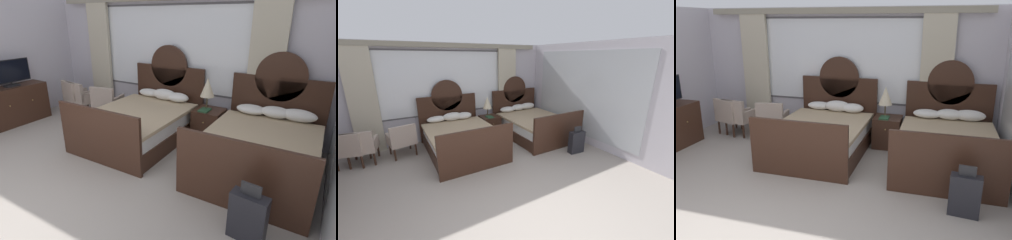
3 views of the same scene
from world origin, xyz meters
The scene contains 12 objects.
ground_plane centered at (0.00, 0.00, 0.00)m, with size 24.00×24.00×0.00m, color #9E9389.
wall_back_window centered at (0.00, 4.28, 1.43)m, with size 6.37×0.22×2.70m.
wall_right_mirror centered at (3.22, 1.86, 1.35)m, with size 0.08×4.87×2.70m.
bed_near_window centered at (0.01, 3.12, 0.36)m, with size 1.65×2.24×1.71m.
bed_near_mirror centered at (2.25, 3.12, 0.36)m, with size 1.65×2.24×1.71m.
nightstand_between_beds centered at (1.13, 3.76, 0.30)m, with size 0.53×0.55×0.61m.
table_lamp_on_nightstand centered at (1.07, 3.77, 1.02)m, with size 0.27×0.27×0.60m.
book_on_nightstand centered at (1.08, 3.65, 0.62)m, with size 0.18×0.26×0.03m.
armchair_by_window_left centered at (-1.30, 3.55, 0.44)m, with size 0.67×0.67×0.81m.
armchair_by_window_centre centered at (-2.11, 3.55, 0.44)m, with size 0.64×0.64×0.81m.
armchair_by_window_right centered at (-2.31, 3.55, 0.44)m, with size 0.70×0.70×0.81m.
suitcase_on_floor centered at (2.49, 1.58, 0.28)m, with size 0.40×0.20×0.69m.
Camera 2 is at (-1.43, -1.67, 2.32)m, focal length 22.06 mm.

